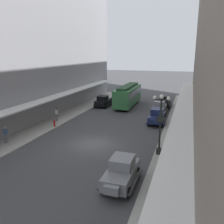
{
  "coord_description": "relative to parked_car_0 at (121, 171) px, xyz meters",
  "views": [
    {
      "loc": [
        8.5,
        -20.05,
        8.56
      ],
      "look_at": [
        0.0,
        6.0,
        1.8
      ],
      "focal_mm": 38.42,
      "sensor_mm": 36.0,
      "label": 1
    }
  ],
  "objects": [
    {
      "name": "ground_plane",
      "position": [
        -4.59,
        6.07,
        -0.94
      ],
      "size": [
        200.0,
        200.0,
        0.0
      ],
      "primitive_type": "plane",
      "color": "#424244"
    },
    {
      "name": "sidewalk_left",
      "position": [
        -12.09,
        6.07,
        -0.87
      ],
      "size": [
        3.0,
        60.0,
        0.15
      ],
      "primitive_type": "cube",
      "color": "#A8A59E",
      "rests_on": "ground"
    },
    {
      "name": "sidewalk_right",
      "position": [
        2.91,
        6.07,
        -0.87
      ],
      "size": [
        3.0,
        60.0,
        0.15
      ],
      "primitive_type": "cube",
      "color": "#A8A59E",
      "rests_on": "ground"
    },
    {
      "name": "building_row_right",
      "position": [
        5.64,
        6.07,
        11.04
      ],
      "size": [
        4.3,
        60.0,
        23.98
      ],
      "color": "slate",
      "rests_on": "ground"
    },
    {
      "name": "parked_car_0",
      "position": [
        0.0,
        0.0,
        0.0
      ],
      "size": [
        2.15,
        4.26,
        1.84
      ],
      "color": "slate",
      "rests_on": "ground"
    },
    {
      "name": "parked_car_1",
      "position": [
        0.27,
        15.09,
        0.0
      ],
      "size": [
        2.19,
        4.28,
        1.84
      ],
      "color": "#19234C",
      "rests_on": "ground"
    },
    {
      "name": "parked_car_2",
      "position": [
        0.17,
        24.89,
        0.0
      ],
      "size": [
        2.2,
        4.28,
        1.84
      ],
      "color": "black",
      "rests_on": "ground"
    },
    {
      "name": "parked_car_3",
      "position": [
        -0.05,
        20.47,
        0.0
      ],
      "size": [
        2.16,
        4.27,
        1.84
      ],
      "color": "slate",
      "rests_on": "ground"
    },
    {
      "name": "parked_car_4",
      "position": [
        -9.4,
        22.14,
        0.0
      ],
      "size": [
        2.17,
        4.27,
        1.84
      ],
      "color": "black",
      "rests_on": "ground"
    },
    {
      "name": "streetcar",
      "position": [
        -5.68,
        23.81,
        0.96
      ],
      "size": [
        2.62,
        9.63,
        3.46
      ],
      "color": "#33723F",
      "rests_on": "ground"
    },
    {
      "name": "lamp_post_with_clock",
      "position": [
        1.81,
        5.42,
        2.04
      ],
      "size": [
        1.42,
        0.44,
        5.16
      ],
      "color": "black",
      "rests_on": "sidewalk_right"
    },
    {
      "name": "fire_hydrant",
      "position": [
        -10.94,
        9.61,
        -0.38
      ],
      "size": [
        0.24,
        0.24,
        0.82
      ],
      "color": "#B21E19",
      "rests_on": "sidewalk_left"
    },
    {
      "name": "pedestrian_0",
      "position": [
        3.18,
        1.4,
        0.05
      ],
      "size": [
        0.36,
        0.24,
        1.64
      ],
      "color": "#2D2D33",
      "rests_on": "sidewalk_right"
    },
    {
      "name": "pedestrian_1",
      "position": [
        -11.93,
        11.84,
        0.07
      ],
      "size": [
        0.36,
        0.28,
        1.67
      ],
      "color": "slate",
      "rests_on": "sidewalk_left"
    },
    {
      "name": "pedestrian_2",
      "position": [
        3.25,
        24.87,
        0.07
      ],
      "size": [
        0.36,
        0.28,
        1.67
      ],
      "color": "#2D2D33",
      "rests_on": "sidewalk_right"
    },
    {
      "name": "pedestrian_3",
      "position": [
        -12.5,
        3.48,
        0.05
      ],
      "size": [
        0.36,
        0.24,
        1.64
      ],
      "color": "slate",
      "rests_on": "sidewalk_left"
    },
    {
      "name": "pedestrian_4",
      "position": [
        2.39,
        1.7,
        0.07
      ],
      "size": [
        0.36,
        0.28,
        1.67
      ],
      "color": "slate",
      "rests_on": "sidewalk_right"
    }
  ]
}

